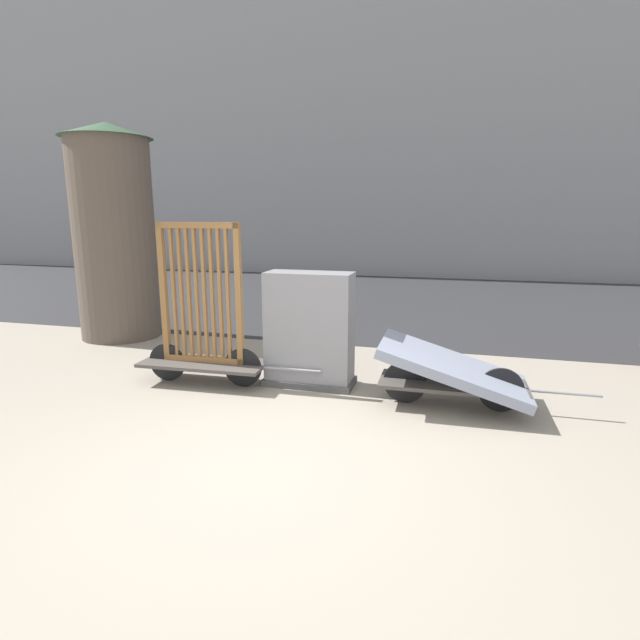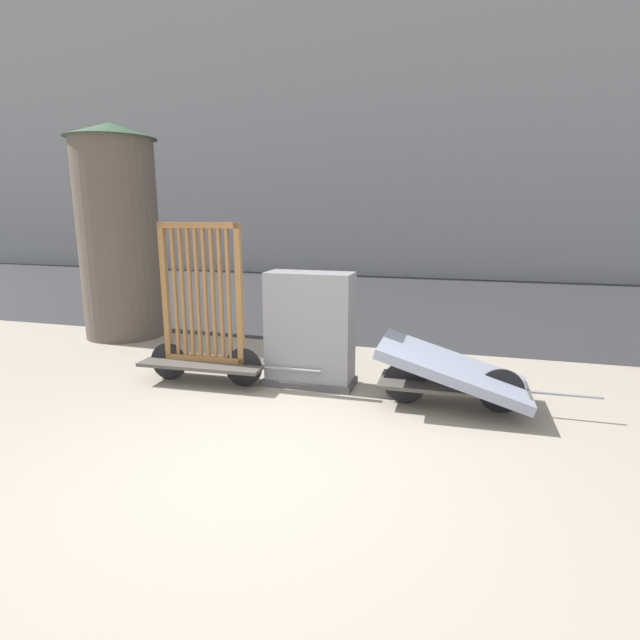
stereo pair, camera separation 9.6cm
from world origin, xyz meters
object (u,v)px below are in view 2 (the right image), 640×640
Objects in this scene: bike_cart_with_mattress at (453,372)px; bike_cart_with_bedframe at (204,330)px; utility_cabinet at (310,333)px; advertising_column at (119,232)px.

bike_cart_with_bedframe is at bearing 179.58° from bike_cart_with_mattress.
bike_cart_with_mattress is (2.96, -0.00, -0.27)m from bike_cart_with_bedframe.
utility_cabinet is 4.27m from advertising_column.
bike_cart_with_mattress is at bearing -18.68° from advertising_column.
advertising_column is at bearing 160.91° from bike_cart_with_mattress.
advertising_column is (-2.55, 1.86, 1.10)m from bike_cart_with_bedframe.
advertising_column reaches higher than utility_cabinet.
bike_cart_with_bedframe is at bearing -166.56° from utility_cabinet.
bike_cart_with_bedframe reaches higher than utility_cabinet.
bike_cart_with_mattress is at bearing -1.97° from bike_cart_with_bedframe.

